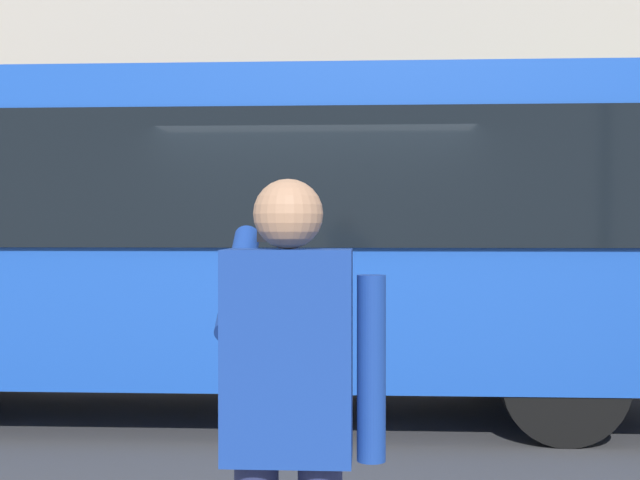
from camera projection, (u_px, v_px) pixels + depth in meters
ground_plane at (320, 424)px, 7.46m from camera, size 60.00×60.00×0.00m
red_bus at (208, 230)px, 7.98m from camera, size 9.05×2.54×3.08m
pedestrian_photographer at (290, 405)px, 2.70m from camera, size 0.53×0.52×1.70m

